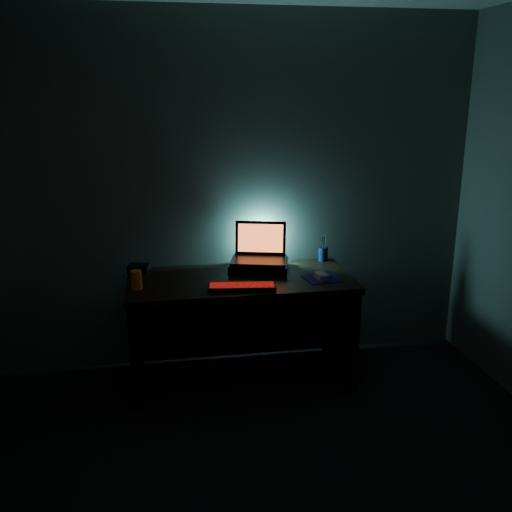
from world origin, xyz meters
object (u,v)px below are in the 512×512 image
(mouse, at_px, (321,276))
(juice_glass, at_px, (136,280))
(pen_cup, at_px, (323,254))
(laptop, at_px, (260,251))
(router, at_px, (138,268))
(keyboard, at_px, (242,287))

(mouse, height_order, juice_glass, juice_glass)
(pen_cup, bearing_deg, laptop, -169.15)
(laptop, height_order, router, laptop)
(pen_cup, relative_size, router, 0.64)
(router, bearing_deg, mouse, -7.53)
(router, bearing_deg, pen_cup, 11.39)
(keyboard, distance_m, juice_glass, 0.67)
(laptop, distance_m, pen_cup, 0.51)
(keyboard, bearing_deg, laptop, 72.76)
(keyboard, bearing_deg, juice_glass, 177.89)
(mouse, bearing_deg, laptop, 130.30)
(laptop, height_order, mouse, laptop)
(laptop, relative_size, router, 2.79)
(pen_cup, height_order, router, pen_cup)
(laptop, xyz_separation_m, router, (-0.85, 0.06, -0.10))
(juice_glass, bearing_deg, mouse, -0.27)
(laptop, relative_size, mouse, 3.82)
(keyboard, height_order, pen_cup, pen_cup)
(mouse, xyz_separation_m, juice_glass, (-1.21, 0.01, 0.04))
(laptop, bearing_deg, pen_cup, 25.64)
(pen_cup, distance_m, juice_glass, 1.40)
(router, bearing_deg, keyboard, -26.24)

